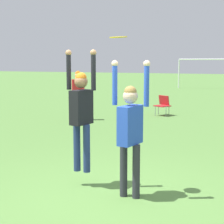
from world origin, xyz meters
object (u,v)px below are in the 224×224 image
(person_defending, at_px, (130,126))
(camping_chair_1, at_px, (163,104))
(person_spectator_near, at_px, (78,90))
(frisbee, at_px, (118,37))
(person_jumping, at_px, (81,108))

(person_defending, xyz_separation_m, camping_chair_1, (-2.00, 9.07, -0.69))
(person_defending, relative_size, person_spectator_near, 1.20)
(frisbee, distance_m, camping_chair_1, 9.34)
(person_jumping, relative_size, camping_chair_1, 2.65)
(person_jumping, height_order, camping_chair_1, person_jumping)
(camping_chair_1, bearing_deg, frisbee, 129.02)
(person_jumping, xyz_separation_m, person_spectator_near, (-3.59, 6.51, -0.27))
(camping_chair_1, distance_m, person_spectator_near, 3.54)
(frisbee, bearing_deg, person_jumping, 175.38)
(camping_chair_1, bearing_deg, person_spectator_near, 71.02)
(frisbee, relative_size, camping_chair_1, 0.35)
(camping_chair_1, height_order, person_spectator_near, person_spectator_near)
(frisbee, bearing_deg, person_defending, -25.67)
(frisbee, relative_size, person_spectator_near, 0.15)
(frisbee, xyz_separation_m, person_spectator_near, (-4.29, 6.56, -1.44))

